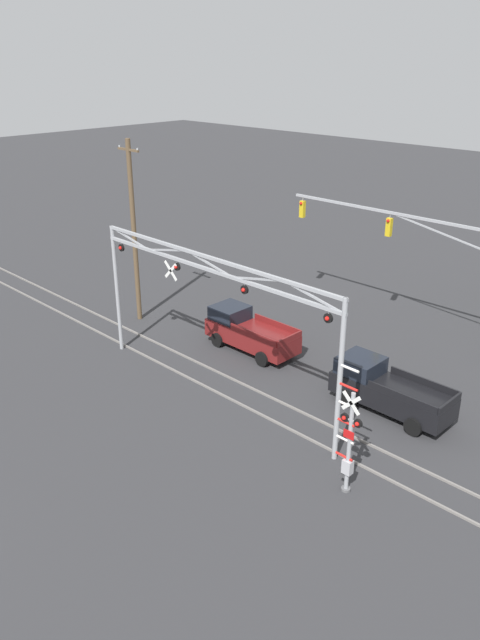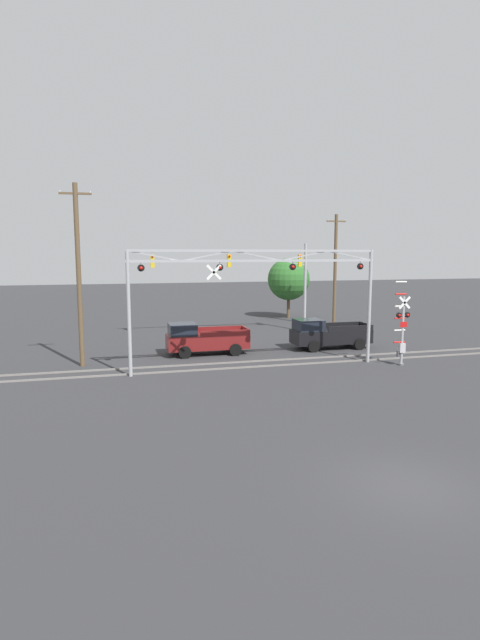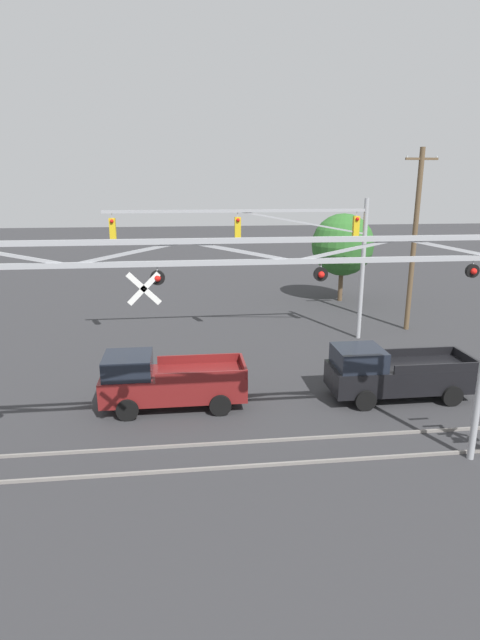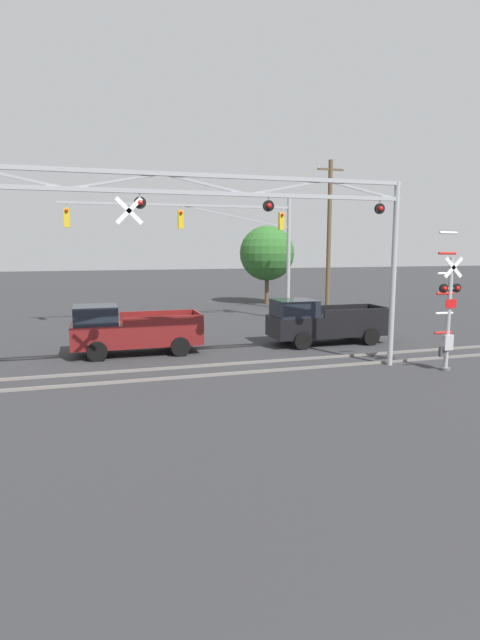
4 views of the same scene
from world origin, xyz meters
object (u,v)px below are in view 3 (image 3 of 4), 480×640
Objects in this scene: crossing_gantry at (240,304)px; pickup_truck_lead at (167,381)px; traffic_signal_span at (296,242)px; pickup_truck_following at (393,373)px; utility_pole_right at (414,240)px; background_tree_beyond_span at (343,245)px.

crossing_gantry reaches higher than pickup_truck_lead.
traffic_signal_span reaches higher than pickup_truck_following.
utility_pole_right is at bearing 10.65° from traffic_signal_span.
pickup_truck_following is at bearing 35.14° from crossing_gantry.
utility_pole_right reaches higher than crossing_gantry.
pickup_truck_lead is at bearing 114.50° from crossing_gantry.
crossing_gantry is 1.45× the size of utility_pole_right.
utility_pole_right reaches higher than background_tree_beyond_span.
utility_pole_right is (11.35, 13.67, 0.04)m from crossing_gantry.
crossing_gantry is 6.72m from pickup_truck_lead.
background_tree_beyond_span is at bearing 58.46° from traffic_signal_span.
traffic_signal_span is 9.09m from pickup_truck_following.
utility_pole_right is at bearing 33.07° from pickup_truck_lead.
crossing_gantry reaches higher than background_tree_beyond_span.
utility_pole_right is at bearing 50.30° from crossing_gantry.
pickup_truck_following is (8.78, -0.22, 0.00)m from pickup_truck_lead.
pickup_truck_lead is 16.70m from utility_pole_right.
utility_pole_right is (4.78, 9.04, 4.14)m from pickup_truck_following.
traffic_signal_span is (4.37, 12.36, 0.15)m from crossing_gantry.
pickup_truck_following is at bearing -117.84° from utility_pole_right.
background_tree_beyond_span is (-1.62, 7.43, -1.16)m from utility_pole_right.
crossing_gantry is 9.03m from pickup_truck_following.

